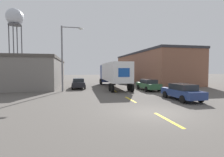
{
  "coord_description": "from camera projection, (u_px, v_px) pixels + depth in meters",
  "views": [
    {
      "loc": [
        -5.05,
        -10.4,
        2.82
      ],
      "look_at": [
        -0.4,
        11.34,
        1.64
      ],
      "focal_mm": 28.0,
      "sensor_mm": 36.0,
      "label": 1
    }
  ],
  "objects": [
    {
      "name": "parked_car_right_near",
      "position": [
        182.0,
        92.0,
        15.97
      ],
      "size": [
        1.95,
        4.59,
        1.49
      ],
      "color": "navy",
      "rests_on": "ground_plane"
    },
    {
      "name": "street_lamp",
      "position": [
        65.0,
        54.0,
        21.94
      ],
      "size": [
        2.71,
        0.32,
        8.24
      ],
      "color": "slate",
      "rests_on": "ground_plane"
    },
    {
      "name": "warehouse_left",
      "position": [
        34.0,
        72.0,
        31.35
      ],
      "size": [
        9.27,
        21.32,
        4.73
      ],
      "color": "slate",
      "rests_on": "ground_plane"
    },
    {
      "name": "parked_car_right_mid",
      "position": [
        148.0,
        85.0,
        23.27
      ],
      "size": [
        1.95,
        4.59,
        1.49
      ],
      "color": "#2D5B38",
      "rests_on": "ground_plane"
    },
    {
      "name": "parked_car_right_far",
      "position": [
        124.0,
        80.0,
        34.65
      ],
      "size": [
        1.95,
        4.59,
        1.49
      ],
      "color": "#B2B2B7",
      "rests_on": "ground_plane"
    },
    {
      "name": "warehouse_right",
      "position": [
        149.0,
        67.0,
        39.81
      ],
      "size": [
        8.32,
        26.92,
        6.49
      ],
      "color": "brown",
      "rests_on": "ground_plane"
    },
    {
      "name": "water_tower",
      "position": [
        15.0,
        19.0,
        47.4
      ],
      "size": [
        4.53,
        4.53,
        19.31
      ],
      "color": "#47474C",
      "rests_on": "ground_plane"
    },
    {
      "name": "road_centerline",
      "position": [
        130.0,
        99.0,
        16.26
      ],
      "size": [
        0.2,
        16.43,
        0.01
      ],
      "color": "yellow",
      "rests_on": "ground_plane"
    },
    {
      "name": "semi_truck",
      "position": [
        113.0,
        73.0,
        27.33
      ],
      "size": [
        3.12,
        14.05,
        3.75
      ],
      "rotation": [
        0.0,
        0.0,
        -0.03
      ],
      "color": "navy",
      "rests_on": "ground_plane"
    },
    {
      "name": "parked_car_left_far",
      "position": [
        78.0,
        83.0,
        25.81
      ],
      "size": [
        1.95,
        4.59,
        1.49
      ],
      "color": "black",
      "rests_on": "ground_plane"
    },
    {
      "name": "ground_plane",
      "position": [
        154.0,
        113.0,
        11.36
      ],
      "size": [
        160.0,
        160.0,
        0.0
      ],
      "primitive_type": "plane",
      "color": "#56514C"
    }
  ]
}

